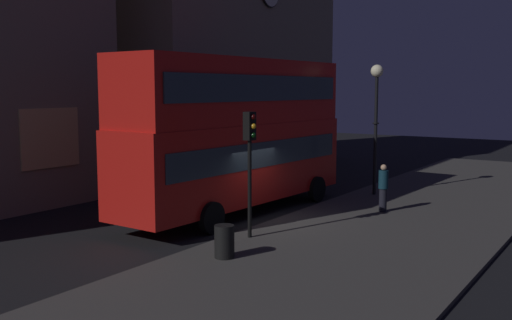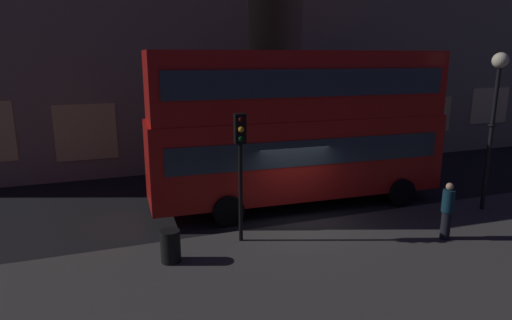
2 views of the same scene
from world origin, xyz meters
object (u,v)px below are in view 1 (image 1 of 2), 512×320
at_px(double_decker_bus, 237,129).
at_px(pedestrian, 383,187).
at_px(street_lamp, 376,97).
at_px(litter_bin, 224,241).
at_px(traffic_light_near_kerb, 250,147).

relative_size(double_decker_bus, pedestrian, 6.33).
bearing_deg(street_lamp, double_decker_bus, 153.23).
height_order(double_decker_bus, litter_bin, double_decker_bus).
xyz_separation_m(double_decker_bus, litter_bin, (-5.30, -3.30, -2.60)).
bearing_deg(traffic_light_near_kerb, double_decker_bus, 46.24).
height_order(traffic_light_near_kerb, pedestrian, traffic_light_near_kerb).
relative_size(street_lamp, litter_bin, 6.22).
relative_size(street_lamp, pedestrian, 3.14).
bearing_deg(traffic_light_near_kerb, litter_bin, -157.93).
xyz_separation_m(street_lamp, pedestrian, (-3.22, -1.63, -3.23)).
bearing_deg(litter_bin, pedestrian, -9.40).
distance_m(traffic_light_near_kerb, pedestrian, 6.43).
bearing_deg(traffic_light_near_kerb, pedestrian, -12.93).
relative_size(traffic_light_near_kerb, litter_bin, 4.31).
bearing_deg(double_decker_bus, pedestrian, -57.06).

